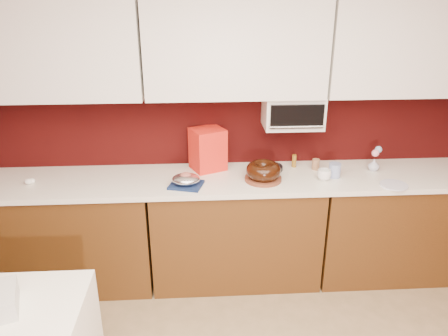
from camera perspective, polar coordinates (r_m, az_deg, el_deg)
wall_back at (r=3.55m, az=1.20°, el=5.99°), size 4.00×0.02×2.50m
base_cabinet_left at (r=3.73m, az=-19.56°, el=-8.26°), size 1.31×0.58×0.86m
base_cabinet_center at (r=3.59m, az=1.50°, el=-8.08°), size 1.31×0.58×0.86m
base_cabinet_right at (r=3.93m, az=21.40°, el=-6.93°), size 1.31×0.58×0.86m
countertop at (r=3.39m, az=1.57°, el=-1.51°), size 4.00×0.62×0.04m
upper_cabinet_left at (r=3.42m, az=-22.06°, el=14.07°), size 1.31×0.33×0.70m
upper_cabinet_center at (r=3.27m, az=1.53°, el=15.31°), size 1.31×0.33×0.70m
upper_cabinet_right at (r=3.64m, az=23.68°, el=14.23°), size 1.31×0.33×0.70m
toaster_oven at (r=3.45m, az=8.96°, el=7.36°), size 0.45×0.30×0.25m
toaster_oven_door at (r=3.30m, az=9.53°, el=6.64°), size 0.40×0.02×0.18m
toaster_oven_handle at (r=3.30m, az=9.50°, el=5.31°), size 0.42×0.02×0.02m
cake_base at (r=3.33m, az=5.13°, el=-1.41°), size 0.31×0.31×0.03m
bundt_cake at (r=3.31m, az=5.17°, el=-0.35°), size 0.32×0.32×0.11m
navy_towel at (r=3.24m, az=-4.97°, el=-2.21°), size 0.28×0.25×0.02m
foil_ham_nest at (r=3.22m, az=-5.00°, el=-1.46°), size 0.24×0.21×0.08m
roasted_ham at (r=3.21m, az=-5.01°, el=-1.05°), size 0.11×0.10×0.06m
pandoro_box at (r=3.48m, az=-2.14°, el=2.48°), size 0.31×0.30×0.33m
dark_pan at (r=3.53m, az=6.11°, el=0.04°), size 0.25×0.25×0.03m
coffee_mug at (r=3.40m, az=12.97°, el=-0.75°), size 0.12×0.12×0.10m
blue_jar at (r=3.47m, az=14.25°, el=-0.28°), size 0.11×0.11×0.11m
flower_vase at (r=3.69m, az=18.98°, el=0.48°), size 0.09×0.09×0.11m
flower_pink at (r=3.65m, az=19.17°, el=1.86°), size 0.06×0.06×0.06m
flower_blue at (r=3.68m, az=19.53°, el=2.29°), size 0.06×0.06×0.06m
china_plate at (r=3.47m, az=21.31°, el=-2.09°), size 0.25×0.25×0.01m
amber_bottle at (r=3.60m, az=9.14°, el=0.92°), size 0.04×0.04×0.11m
paper_cup at (r=3.59m, az=11.89°, el=0.48°), size 0.07×0.07×0.09m
egg_left at (r=3.56m, az=-24.19°, el=-1.62°), size 0.07×0.06×0.05m
egg_right at (r=3.57m, az=-23.83°, el=-1.55°), size 0.06×0.04×0.04m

